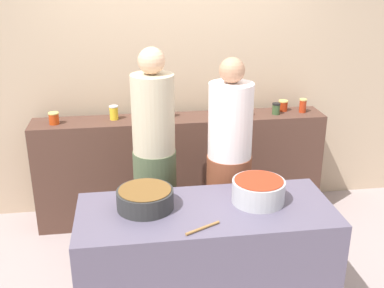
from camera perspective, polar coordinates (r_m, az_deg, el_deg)
The scene contains 19 objects.
ground at distance 3.82m, azimuth 0.79°, elevation -16.80°, with size 12.00×12.00×0.00m, color #A49291.
storefront_wall at distance 4.53m, azimuth -2.04°, elevation 10.30°, with size 4.80×0.12×3.00m, color tan.
display_shelf at distance 4.50m, azimuth -1.38°, elevation -2.99°, with size 2.70×0.36×1.03m, color #513429.
prep_table at distance 3.33m, azimuth 1.66°, elevation -14.23°, with size 1.70×0.70×0.84m, color #5A5269.
preserve_jar_0 at distance 4.29m, azimuth -16.47°, elevation 3.02°, with size 0.09×0.09×0.11m.
preserve_jar_1 at distance 4.30m, azimuth -9.50°, elevation 3.80°, with size 0.08×0.08×0.13m.
preserve_jar_2 at distance 4.31m, azimuth -4.79°, elevation 4.00°, with size 0.07×0.07×0.12m.
preserve_jar_3 at distance 4.31m, azimuth -2.91°, elevation 4.23°, with size 0.07×0.07×0.15m.
preserve_jar_4 at distance 4.32m, azimuth 3.15°, elevation 4.04°, with size 0.09×0.09×0.11m.
preserve_jar_5 at distance 4.34m, azimuth 4.41°, elevation 4.34°, with size 0.08×0.08×0.15m.
preserve_jar_6 at distance 4.36m, azimuth 6.60°, elevation 4.15°, with size 0.08×0.08×0.12m.
preserve_jar_7 at distance 4.46m, azimuth 10.20°, elevation 4.26°, with size 0.08×0.08×0.11m.
preserve_jar_8 at distance 4.58m, azimuth 11.03°, elevation 4.61°, with size 0.09×0.09×0.10m.
preserve_jar_9 at distance 4.57m, azimuth 13.34°, elevation 4.58°, with size 0.07×0.07×0.13m.
cooking_pot_left at distance 3.11m, azimuth -5.72°, elevation -6.65°, with size 0.38×0.38×0.13m.
cooking_pot_center at distance 3.19m, azimuth 8.07°, elevation -5.69°, with size 0.36×0.36×0.16m.
wooden_spoon at distance 2.88m, azimuth 1.32°, elevation -10.19°, with size 0.02×0.02×0.25m, color #9E703D.
cook_with_tongs at distance 3.71m, azimuth -4.54°, elevation -3.28°, with size 0.34×0.34×1.79m.
cook_in_cap at distance 3.72m, azimuth 4.50°, elevation -3.84°, with size 0.35×0.35×1.72m.
Camera 1 is at (-0.48, -2.98, 2.34)m, focal length 43.79 mm.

